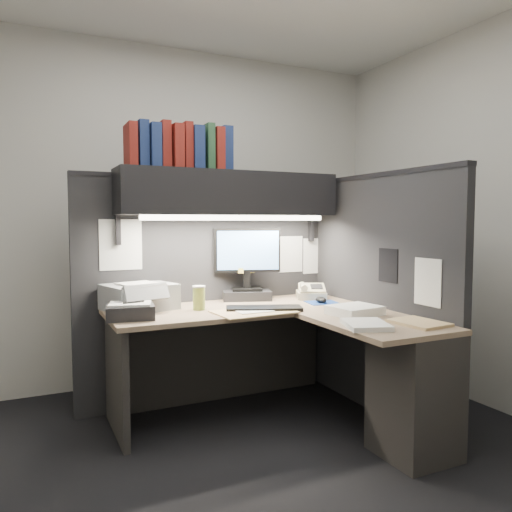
% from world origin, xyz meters
% --- Properties ---
extents(floor, '(3.50, 3.50, 0.00)m').
position_xyz_m(floor, '(0.00, 0.00, 0.00)').
color(floor, black).
rests_on(floor, ground).
extents(wall_back, '(3.50, 0.04, 2.70)m').
position_xyz_m(wall_back, '(0.00, 1.50, 1.35)').
color(wall_back, beige).
rests_on(wall_back, floor).
extents(wall_front, '(3.50, 0.04, 2.70)m').
position_xyz_m(wall_front, '(0.00, -1.50, 1.35)').
color(wall_front, beige).
rests_on(wall_front, floor).
extents(wall_right, '(0.04, 3.00, 2.70)m').
position_xyz_m(wall_right, '(1.75, 0.00, 1.35)').
color(wall_right, beige).
rests_on(wall_right, floor).
extents(partition_back, '(1.90, 0.06, 1.60)m').
position_xyz_m(partition_back, '(0.03, 0.93, 0.80)').
color(partition_back, black).
rests_on(partition_back, floor).
extents(partition_right, '(0.06, 1.50, 1.60)m').
position_xyz_m(partition_right, '(0.98, 0.18, 0.80)').
color(partition_right, black).
rests_on(partition_right, floor).
extents(desk, '(1.70, 1.53, 0.73)m').
position_xyz_m(desk, '(0.43, -0.00, 0.44)').
color(desk, '#8F735B').
rests_on(desk, floor).
extents(overhead_shelf, '(1.55, 0.34, 0.30)m').
position_xyz_m(overhead_shelf, '(0.12, 0.75, 1.50)').
color(overhead_shelf, black).
rests_on(overhead_shelf, partition_back).
extents(task_light_tube, '(1.32, 0.04, 0.04)m').
position_xyz_m(task_light_tube, '(0.12, 0.61, 1.33)').
color(task_light_tube, white).
rests_on(task_light_tube, overhead_shelf).
extents(monitor, '(0.47, 0.32, 0.53)m').
position_xyz_m(monitor, '(0.29, 0.82, 0.94)').
color(monitor, black).
rests_on(monitor, desk).
extents(keyboard, '(0.51, 0.33, 0.02)m').
position_xyz_m(keyboard, '(0.21, 0.37, 0.74)').
color(keyboard, black).
rests_on(keyboard, desk).
extents(mousepad, '(0.24, 0.23, 0.00)m').
position_xyz_m(mousepad, '(0.71, 0.46, 0.73)').
color(mousepad, navy).
rests_on(mousepad, desk).
extents(mouse, '(0.08, 0.12, 0.04)m').
position_xyz_m(mouse, '(0.70, 0.45, 0.75)').
color(mouse, black).
rests_on(mouse, mousepad).
extents(telephone, '(0.29, 0.29, 0.09)m').
position_xyz_m(telephone, '(0.75, 0.67, 0.77)').
color(telephone, '#C1B794').
rests_on(telephone, desk).
extents(coffee_cup, '(0.09, 0.09, 0.15)m').
position_xyz_m(coffee_cup, '(-0.17, 0.57, 0.80)').
color(coffee_cup, '#CDD555').
rests_on(coffee_cup, desk).
extents(printer, '(0.50, 0.45, 0.17)m').
position_xyz_m(printer, '(-0.51, 0.75, 0.81)').
color(printer, gray).
rests_on(printer, desk).
extents(notebook_stack, '(0.31, 0.27, 0.08)m').
position_xyz_m(notebook_stack, '(-0.63, 0.46, 0.77)').
color(notebook_stack, black).
rests_on(notebook_stack, desk).
extents(open_folder, '(0.51, 0.35, 0.01)m').
position_xyz_m(open_folder, '(0.12, 0.32, 0.73)').
color(open_folder, tan).
rests_on(open_folder, desk).
extents(paper_stack_a, '(0.32, 0.28, 0.06)m').
position_xyz_m(paper_stack_a, '(0.65, -0.01, 0.76)').
color(paper_stack_a, white).
rests_on(paper_stack_a, desk).
extents(paper_stack_b, '(0.30, 0.33, 0.03)m').
position_xyz_m(paper_stack_b, '(0.48, -0.33, 0.74)').
color(paper_stack_b, white).
rests_on(paper_stack_b, desk).
extents(manila_stack, '(0.25, 0.31, 0.02)m').
position_xyz_m(manila_stack, '(0.80, -0.40, 0.74)').
color(manila_stack, tan).
rests_on(manila_stack, desk).
extents(binder_row, '(0.70, 0.26, 0.30)m').
position_xyz_m(binder_row, '(-0.23, 0.75, 1.80)').
color(binder_row, maroon).
rests_on(binder_row, overhead_shelf).
extents(pinned_papers, '(1.76, 1.31, 0.51)m').
position_xyz_m(pinned_papers, '(0.42, 0.56, 1.05)').
color(pinned_papers, white).
rests_on(pinned_papers, partition_back).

